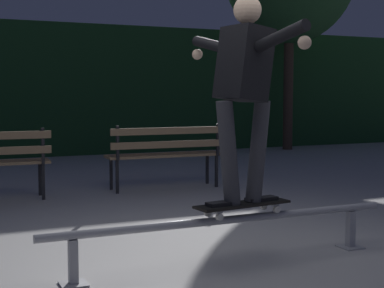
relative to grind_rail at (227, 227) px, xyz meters
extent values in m
plane|color=#ADAAA8|center=(0.00, 0.07, -0.29)|extent=(90.00, 90.00, 0.00)
cube|color=#193D1E|center=(0.00, 8.69, 1.08)|extent=(24.00, 1.20, 2.74)
cylinder|color=#9E9EA3|center=(0.00, 0.00, 0.05)|extent=(2.84, 0.06, 0.06)
cube|color=#9E9EA3|center=(-1.17, 0.00, -0.13)|extent=(0.06, 0.06, 0.31)
cube|color=#9E9EA3|center=(-1.17, 0.00, -0.28)|extent=(0.18, 0.18, 0.01)
cube|color=#9E9EA3|center=(1.17, 0.00, -0.13)|extent=(0.06, 0.06, 0.31)
cube|color=#9E9EA3|center=(1.17, 0.00, -0.28)|extent=(0.18, 0.18, 0.01)
cube|color=black|center=(0.13, 0.00, 0.16)|extent=(0.80, 0.30, 0.02)
cube|color=black|center=(0.13, 0.00, 0.17)|extent=(0.78, 0.28, 0.00)
cube|color=#9E9EA3|center=(0.40, 0.03, 0.14)|extent=(0.07, 0.17, 0.02)
cube|color=#9E9EA3|center=(-0.13, -0.03, 0.14)|extent=(0.07, 0.17, 0.02)
cylinder|color=beige|center=(0.41, -0.05, 0.11)|extent=(0.06, 0.04, 0.05)
cylinder|color=beige|center=(0.39, 0.11, 0.11)|extent=(0.06, 0.04, 0.05)
cylinder|color=beige|center=(-0.12, -0.11, 0.11)|extent=(0.06, 0.04, 0.05)
cylinder|color=beige|center=(-0.14, 0.05, 0.11)|extent=(0.06, 0.04, 0.05)
cube|color=black|center=(0.31, 0.02, 0.18)|extent=(0.27, 0.13, 0.03)
cube|color=black|center=(-0.04, -0.02, 0.18)|extent=(0.27, 0.13, 0.03)
cylinder|color=#333338|center=(0.27, 0.02, 0.56)|extent=(0.22, 0.15, 0.79)
cylinder|color=#333338|center=(0.00, -0.02, 0.56)|extent=(0.22, 0.15, 0.79)
cube|color=black|center=(0.13, 0.00, 1.22)|extent=(0.38, 0.40, 0.57)
cylinder|color=black|center=(0.18, -0.38, 1.38)|extent=(0.16, 0.61, 0.21)
cylinder|color=black|center=(0.09, 0.38, 1.38)|extent=(0.16, 0.61, 0.21)
sphere|color=beige|center=(0.22, -0.65, 1.33)|extent=(0.09, 0.09, 0.09)
sphere|color=beige|center=(0.05, 0.65, 1.33)|extent=(0.09, 0.09, 0.09)
sphere|color=beige|center=(0.16, 0.00, 1.62)|extent=(0.21, 0.21, 0.21)
cube|color=black|center=(-0.80, 3.61, -0.07)|extent=(0.04, 0.04, 0.44)
cube|color=black|center=(-0.81, 3.29, -0.07)|extent=(0.04, 0.04, 0.44)
cube|color=black|center=(-0.81, 3.25, 0.37)|extent=(0.04, 0.04, 0.44)
cube|color=black|center=(1.56, 3.61, -0.07)|extent=(0.04, 0.04, 0.44)
cube|color=black|center=(1.54, 3.29, -0.07)|extent=(0.04, 0.04, 0.44)
cube|color=black|center=(1.54, 3.25, 0.37)|extent=(0.04, 0.04, 0.44)
cube|color=black|center=(0.15, 3.66, -0.07)|extent=(0.04, 0.04, 0.44)
cube|color=black|center=(0.14, 3.34, -0.07)|extent=(0.04, 0.04, 0.44)
cube|color=black|center=(0.14, 3.30, 0.37)|extent=(0.04, 0.04, 0.44)
cube|color=#937551|center=(0.85, 3.62, 0.17)|extent=(1.60, 0.14, 0.04)
cube|color=#937551|center=(0.85, 3.48, 0.17)|extent=(1.60, 0.14, 0.04)
cube|color=#937551|center=(0.84, 3.34, 0.17)|extent=(1.60, 0.14, 0.04)
cube|color=#937551|center=(0.84, 3.27, 0.33)|extent=(1.60, 0.09, 0.09)
cube|color=#937551|center=(0.84, 3.27, 0.51)|extent=(1.60, 0.09, 0.09)
cylinder|color=#3D2D23|center=(5.46, 7.48, 1.11)|extent=(0.22, 0.22, 2.80)
camera|label=1|loc=(-1.98, -3.80, 1.00)|focal=54.02mm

